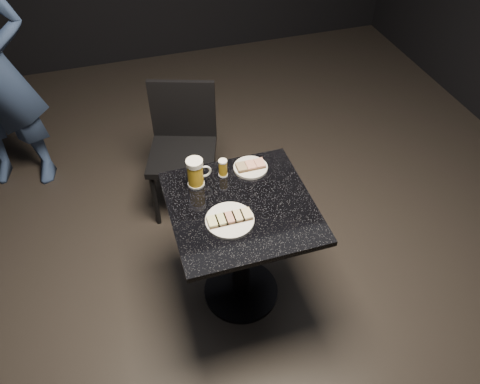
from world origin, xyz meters
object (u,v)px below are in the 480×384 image
table (241,237)px  beer_tumbler (223,168)px  beer_mug (196,173)px  chair (183,142)px  plate_large (230,220)px  plate_small (251,168)px

table → beer_tumbler: bearing=96.1°
table → beer_mug: bearing=129.8°
beer_tumbler → chair: chair is taller
plate_large → beer_tumbler: bearing=79.8°
plate_small → chair: (-0.25, 0.64, -0.26)m
beer_tumbler → chair: size_ratio=0.11×
plate_large → chair: chair is taller
plate_small → beer_mug: (-0.30, -0.03, 0.07)m
plate_large → plate_small: size_ratio=1.28×
plate_large → plate_small: same height
plate_small → beer_mug: beer_mug is taller
table → chair: (-0.12, 0.88, -0.01)m
plate_large → table: size_ratio=0.31×
plate_small → beer_tumbler: 0.16m
plate_large → beer_tumbler: (0.06, 0.32, 0.04)m
table → beer_tumbler: beer_tumbler is taller
plate_small → beer_tumbler: (-0.15, -0.00, 0.04)m
plate_small → beer_mug: 0.31m
plate_small → chair: chair is taller
plate_large → plate_small: (0.21, 0.33, 0.00)m
table → beer_tumbler: (-0.03, 0.24, 0.29)m
beer_mug → beer_tumbler: beer_mug is taller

